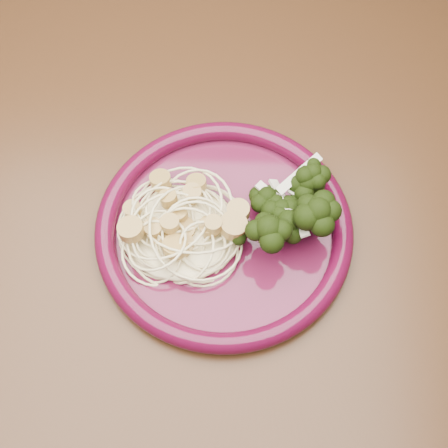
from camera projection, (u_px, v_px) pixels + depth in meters
name	position (u px, v px, depth m)	size (l,w,h in m)	color
dining_table	(280.00, 306.00, 0.71)	(1.20, 0.80, 0.75)	#472814
dinner_plate	(224.00, 229.00, 0.64)	(0.30, 0.30, 0.02)	#52102B
spaghetti_pile	(181.00, 230.00, 0.62)	(0.12, 0.11, 0.03)	#FAEDAF
scallop_cluster	(179.00, 213.00, 0.59)	(0.13, 0.13, 0.04)	tan
broccoli_pile	(277.00, 213.00, 0.62)	(0.09, 0.14, 0.05)	black
onion_garnish	(280.00, 197.00, 0.59)	(0.06, 0.09, 0.05)	beige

